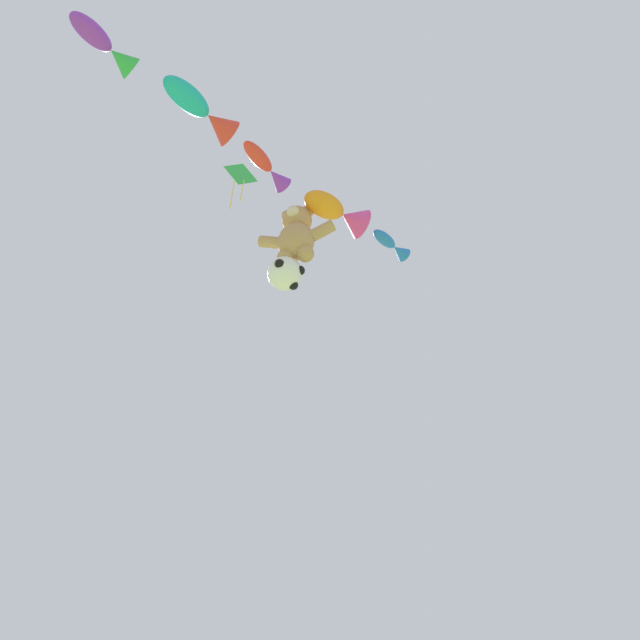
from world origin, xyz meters
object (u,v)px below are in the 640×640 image
Objects in this scene: fish_kite_cobalt at (392,245)px; fish_kite_tangerine at (338,212)px; fish_kite_violet at (107,46)px; soccer_ball_kite at (285,274)px; fish_kite_crimson at (268,168)px; diamond_kite at (240,176)px; teddy_bear_kite at (296,235)px; fish_kite_teal at (203,111)px.

fish_kite_cobalt is 0.73× the size of fish_kite_tangerine.
fish_kite_violet is at bearing -122.43° from fish_kite_cobalt.
fish_kite_crimson reaches higher than soccer_ball_kite.
diamond_kite is at bearing 138.13° from fish_kite_crimson.
soccer_ball_kite is 4.74m from fish_kite_cobalt.
teddy_bear_kite is at bearing 10.19° from diamond_kite.
fish_kite_tangerine is 5.05m from fish_kite_teal.
teddy_bear_kite is at bearing 65.98° from fish_kite_violet.
fish_kite_crimson is at bearing 59.00° from fish_kite_teal.
fish_kite_cobalt reaches higher than fish_kite_teal.
diamond_kite is (-1.75, -0.54, 5.02)m from soccer_ball_kite.
fish_kite_cobalt is at bearing 56.89° from fish_kite_crimson.
teddy_bear_kite is at bearing -164.66° from fish_kite_tangerine.
fish_kite_cobalt reaches higher than fish_kite_violet.
soccer_ball_kite is 0.50× the size of fish_kite_tangerine.
fish_kite_cobalt is at bearing 30.08° from diamond_kite.
fish_kite_teal is at bearing -103.88° from soccer_ball_kite.
fish_kite_violet is (-2.40, -6.31, 1.99)m from soccer_ball_kite.
fish_kite_crimson is 0.80× the size of fish_kite_teal.
fish_kite_tangerine is 1.24× the size of fish_kite_crimson.
diamond_kite is (-1.88, 1.68, 2.94)m from fish_kite_crimson.
diamond_kite is (-4.78, -2.77, 2.14)m from fish_kite_cobalt.
fish_kite_crimson is at bearing -41.87° from diamond_kite.
teddy_bear_kite is 2.16m from fish_kite_crimson.
fish_kite_crimson is at bearing -121.65° from fish_kite_tangerine.
fish_kite_cobalt is 0.95× the size of fish_kite_violet.
teddy_bear_kite is 1.73m from fish_kite_tangerine.
diamond_kite reaches higher than fish_kite_violet.
fish_kite_cobalt is at bearing 55.22° from fish_kite_tangerine.
fish_kite_cobalt reaches higher than teddy_bear_kite.
fish_kite_teal is at bearing -121.00° from fish_kite_crimson.
diamond_kite reaches higher than fish_kite_teal.
teddy_bear_kite is 3.86m from fish_kite_cobalt.
fish_kite_crimson is at bearing -123.11° from fish_kite_cobalt.
soccer_ball_kite is at bearing -173.53° from fish_kite_tangerine.
fish_kite_teal is (-4.05, -6.35, -0.54)m from fish_kite_cobalt.
fish_kite_teal is 0.81× the size of diamond_kite.
fish_kite_cobalt is 10.15m from fish_kite_violet.
fish_kite_crimson is at bearing -96.04° from teddy_bear_kite.
fish_kite_violet reaches higher than soccer_ball_kite.
teddy_bear_kite is at bearing 71.03° from fish_kite_teal.
fish_kite_tangerine is (-1.42, -2.04, -0.29)m from fish_kite_cobalt.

